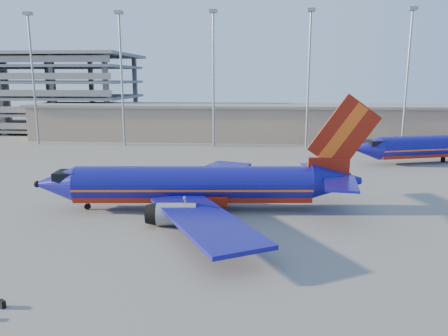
{
  "coord_description": "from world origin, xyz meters",
  "views": [
    {
      "loc": [
        5.12,
        -48.26,
        14.81
      ],
      "look_at": [
        0.78,
        3.69,
        4.0
      ],
      "focal_mm": 35.0,
      "sensor_mm": 36.0,
      "label": 1
    }
  ],
  "objects": [
    {
      "name": "ground",
      "position": [
        0.0,
        0.0,
        0.0
      ],
      "size": [
        220.0,
        220.0,
        0.0
      ],
      "primitive_type": "plane",
      "color": "slate",
      "rests_on": "ground"
    },
    {
      "name": "terminal_building",
      "position": [
        10.0,
        58.0,
        4.32
      ],
      "size": [
        122.0,
        16.0,
        8.5
      ],
      "color": "gray",
      "rests_on": "ground"
    },
    {
      "name": "parking_garage",
      "position": [
        -62.0,
        74.05,
        11.73
      ],
      "size": [
        62.0,
        32.0,
        21.4
      ],
      "color": "slate",
      "rests_on": "ground"
    },
    {
      "name": "light_mast_row",
      "position": [
        5.0,
        46.0,
        17.55
      ],
      "size": [
        101.6,
        1.6,
        28.65
      ],
      "color": "gray",
      "rests_on": "ground"
    },
    {
      "name": "aircraft_main",
      "position": [
        -1.43,
        -0.6,
        2.81
      ],
      "size": [
        38.81,
        37.21,
        13.14
      ],
      "rotation": [
        0.0,
        0.0,
        0.09
      ],
      "color": "navy",
      "rests_on": "ground"
    }
  ]
}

